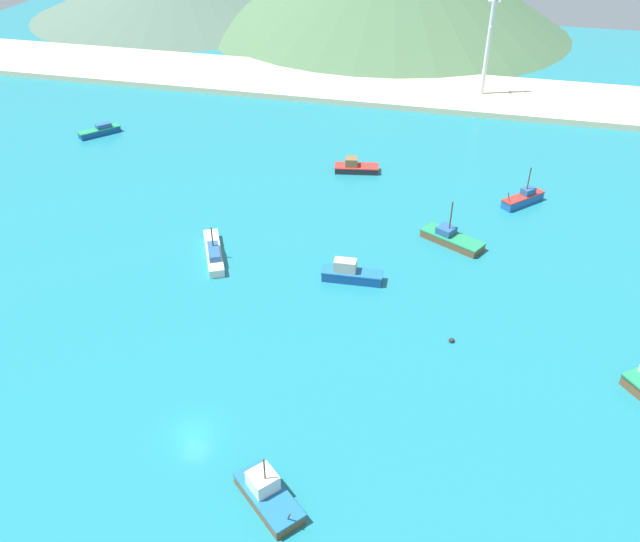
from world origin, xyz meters
name	(u,v)px	position (x,y,z in m)	size (l,w,h in m)	color
ground	(286,265)	(0.00, 30.00, -0.25)	(260.00, 280.00, 0.50)	teal
fishing_boat_1	(451,238)	(20.63, 40.49, 0.76)	(9.18, 6.78, 6.23)	brown
fishing_boat_3	(356,167)	(3.31, 59.49, 0.80)	(7.65, 4.00, 2.43)	#232328
fishing_boat_4	(214,253)	(-9.63, 29.04, 0.78)	(6.46, 10.28, 4.71)	silver
fishing_boat_6	(523,199)	(30.29, 54.64, 0.90)	(6.44, 6.80, 5.96)	#1E5BA8
fishing_boat_7	(351,273)	(9.06, 28.34, 1.04)	(7.78, 2.61, 2.92)	#14478C
fishing_boat_9	(267,494)	(9.05, -5.26, 0.91)	(7.28, 6.79, 5.09)	brown
fishing_boat_10	(100,131)	(-46.18, 63.32, 0.76)	(6.33, 7.20, 2.01)	#14478C
buoy_1	(452,341)	(22.46, 19.45, 0.12)	(0.66, 0.66, 0.66)	#232328
beach_strip	(379,87)	(0.00, 101.71, 0.60)	(247.00, 24.30, 1.20)	beige
radio_tower	(489,40)	(21.92, 100.81, 12.16)	(2.38, 1.91, 23.85)	silver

